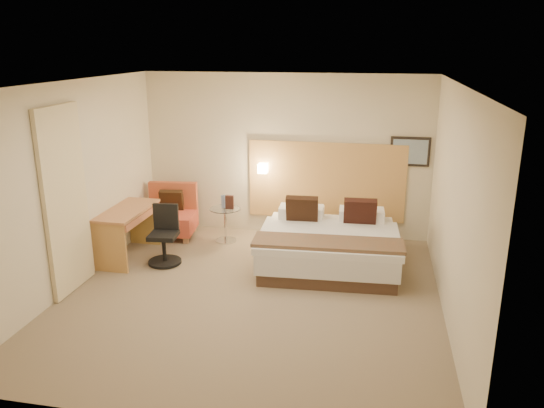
% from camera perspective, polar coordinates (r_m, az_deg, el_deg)
% --- Properties ---
extents(floor, '(4.80, 5.00, 0.02)m').
position_cam_1_polar(floor, '(7.01, -2.24, -9.87)').
color(floor, '#7A6952').
rests_on(floor, ground).
extents(ceiling, '(4.80, 5.00, 0.02)m').
position_cam_1_polar(ceiling, '(6.27, -2.52, 12.91)').
color(ceiling, white).
rests_on(ceiling, floor).
extents(wall_back, '(4.80, 0.02, 2.70)m').
position_cam_1_polar(wall_back, '(8.90, 1.42, 5.24)').
color(wall_back, beige).
rests_on(wall_back, floor).
extents(wall_front, '(4.80, 0.02, 2.70)m').
position_cam_1_polar(wall_front, '(4.26, -10.37, -8.26)').
color(wall_front, beige).
rests_on(wall_front, floor).
extents(wall_left, '(0.02, 5.00, 2.70)m').
position_cam_1_polar(wall_left, '(7.44, -20.74, 1.82)').
color(wall_left, beige).
rests_on(wall_left, floor).
extents(wall_right, '(0.02, 5.00, 2.70)m').
position_cam_1_polar(wall_right, '(6.41, 19.08, -0.32)').
color(wall_right, beige).
rests_on(wall_right, floor).
extents(headboard_panel, '(2.60, 0.04, 1.30)m').
position_cam_1_polar(headboard_panel, '(8.86, 5.83, 2.45)').
color(headboard_panel, tan).
rests_on(headboard_panel, wall_back).
extents(art_frame, '(0.62, 0.03, 0.47)m').
position_cam_1_polar(art_frame, '(8.73, 14.63, 5.48)').
color(art_frame, black).
rests_on(art_frame, wall_back).
extents(art_canvas, '(0.54, 0.01, 0.39)m').
position_cam_1_polar(art_canvas, '(8.71, 14.63, 5.46)').
color(art_canvas, '#778FA4').
rests_on(art_canvas, wall_back).
extents(lamp_arm, '(0.02, 0.12, 0.02)m').
position_cam_1_polar(lamp_arm, '(8.92, -0.91, 3.96)').
color(lamp_arm, white).
rests_on(lamp_arm, wall_back).
extents(lamp_shade, '(0.15, 0.15, 0.15)m').
position_cam_1_polar(lamp_shade, '(8.86, -0.99, 3.88)').
color(lamp_shade, '#FFEDC6').
rests_on(lamp_shade, wall_back).
extents(curtain, '(0.06, 0.90, 2.42)m').
position_cam_1_polar(curtain, '(7.24, -21.32, 0.30)').
color(curtain, beige).
rests_on(curtain, wall_left).
extents(bottle_a, '(0.07, 0.07, 0.20)m').
position_cam_1_polar(bottle_a, '(8.70, -5.29, 0.28)').
color(bottle_a, '#8296C9').
rests_on(bottle_a, side_table).
extents(bottle_b, '(0.07, 0.07, 0.20)m').
position_cam_1_polar(bottle_b, '(8.70, -5.17, 0.29)').
color(bottle_b, '#95B8E7').
rests_on(bottle_b, side_table).
extents(menu_folder, '(0.14, 0.06, 0.22)m').
position_cam_1_polar(menu_folder, '(8.61, -4.59, 0.20)').
color(menu_folder, '#3B1E18').
rests_on(menu_folder, side_table).
extents(bed, '(2.06, 2.02, 0.97)m').
position_cam_1_polar(bed, '(7.87, 6.17, -4.28)').
color(bed, '#422D21').
rests_on(bed, floor).
extents(lounge_chair, '(0.91, 0.82, 0.87)m').
position_cam_1_polar(lounge_chair, '(9.14, -10.84, -1.24)').
color(lounge_chair, tan).
rests_on(lounge_chair, floor).
extents(side_table, '(0.54, 0.54, 0.57)m').
position_cam_1_polar(side_table, '(8.75, -5.04, -2.04)').
color(side_table, silver).
rests_on(side_table, floor).
extents(desk, '(0.58, 1.23, 0.77)m').
position_cam_1_polar(desk, '(8.26, -15.19, -1.62)').
color(desk, '#AD6F43').
rests_on(desk, floor).
extents(desk_chair, '(0.53, 0.53, 0.87)m').
position_cam_1_polar(desk_chair, '(8.02, -11.48, -3.80)').
color(desk_chair, black).
rests_on(desk_chair, floor).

